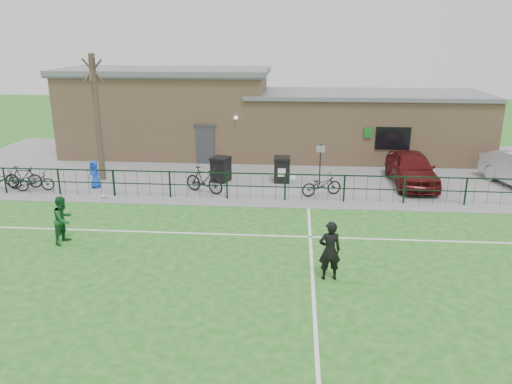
# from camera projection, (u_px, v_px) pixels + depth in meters

# --- Properties ---
(ground) EXTENTS (90.00, 90.00, 0.00)m
(ground) POSITION_uv_depth(u_px,v_px,m) (241.00, 290.00, 13.92)
(ground) COLOR #215E1B
(ground) RESTS_ON ground
(paving_strip) EXTENTS (34.00, 13.00, 0.02)m
(paving_strip) POSITION_uv_depth(u_px,v_px,m) (269.00, 167.00, 26.75)
(paving_strip) COLOR slate
(paving_strip) RESTS_ON ground
(pitch_line_touch) EXTENTS (28.00, 0.10, 0.01)m
(pitch_line_touch) POSITION_uv_depth(u_px,v_px,m) (261.00, 201.00, 21.33)
(pitch_line_touch) COLOR white
(pitch_line_touch) RESTS_ON ground
(pitch_line_mid) EXTENTS (28.00, 0.10, 0.01)m
(pitch_line_mid) POSITION_uv_depth(u_px,v_px,m) (254.00, 235.00, 17.72)
(pitch_line_mid) COLOR white
(pitch_line_mid) RESTS_ON ground
(pitch_line_perp) EXTENTS (0.10, 16.00, 0.01)m
(pitch_line_perp) POSITION_uv_depth(u_px,v_px,m) (313.00, 293.00, 13.77)
(pitch_line_perp) COLOR white
(pitch_line_perp) RESTS_ON ground
(perimeter_fence) EXTENTS (28.00, 0.10, 1.20)m
(perimeter_fence) POSITION_uv_depth(u_px,v_px,m) (262.00, 187.00, 21.34)
(perimeter_fence) COLOR black
(perimeter_fence) RESTS_ON ground
(bare_tree) EXTENTS (0.30, 0.30, 6.00)m
(bare_tree) POSITION_uv_depth(u_px,v_px,m) (97.00, 119.00, 23.61)
(bare_tree) COLOR #403027
(bare_tree) RESTS_ON ground
(wheelie_bin_left) EXTENTS (0.97, 1.03, 1.11)m
(wheelie_bin_left) POSITION_uv_depth(u_px,v_px,m) (221.00, 170.00, 24.02)
(wheelie_bin_left) COLOR black
(wheelie_bin_left) RESTS_ON paving_strip
(wheelie_bin_right) EXTENTS (0.76, 0.86, 1.13)m
(wheelie_bin_right) POSITION_uv_depth(u_px,v_px,m) (282.00, 170.00, 23.97)
(wheelie_bin_right) COLOR black
(wheelie_bin_right) RESTS_ON paving_strip
(sign_post) EXTENTS (0.07, 0.07, 2.00)m
(sign_post) POSITION_uv_depth(u_px,v_px,m) (320.00, 165.00, 23.22)
(sign_post) COLOR black
(sign_post) RESTS_ON paving_strip
(car_maroon) EXTENTS (1.97, 4.67, 1.57)m
(car_maroon) POSITION_uv_depth(u_px,v_px,m) (412.00, 169.00, 23.41)
(car_maroon) COLOR #4C0D10
(car_maroon) RESTS_ON paving_strip
(bicycle_a) EXTENTS (1.84, 0.79, 0.94)m
(bicycle_a) POSITION_uv_depth(u_px,v_px,m) (1.00, 179.00, 22.82)
(bicycle_a) COLOR black
(bicycle_a) RESTS_ON paving_strip
(bicycle_b) EXTENTS (1.76, 0.60, 1.04)m
(bicycle_b) POSITION_uv_depth(u_px,v_px,m) (23.00, 177.00, 22.98)
(bicycle_b) COLOR black
(bicycle_b) RESTS_ON paving_strip
(bicycle_c) EXTENTS (1.79, 0.95, 0.89)m
(bicycle_c) POSITION_uv_depth(u_px,v_px,m) (35.00, 181.00, 22.58)
(bicycle_c) COLOR black
(bicycle_c) RESTS_ON paving_strip
(bicycle_d) EXTENTS (2.01, 1.32, 1.17)m
(bicycle_d) POSITION_uv_depth(u_px,v_px,m) (204.00, 180.00, 22.28)
(bicycle_d) COLOR black
(bicycle_d) RESTS_ON paving_strip
(bicycle_e) EXTENTS (1.95, 1.30, 0.97)m
(bicycle_e) POSITION_uv_depth(u_px,v_px,m) (321.00, 185.00, 21.90)
(bicycle_e) COLOR black
(bicycle_e) RESTS_ON paving_strip
(spectator_child) EXTENTS (0.72, 0.57, 1.29)m
(spectator_child) POSITION_uv_depth(u_px,v_px,m) (95.00, 174.00, 22.97)
(spectator_child) COLOR blue
(spectator_child) RESTS_ON paving_strip
(goalkeeper_kick) EXTENTS (1.58, 3.84, 2.14)m
(goalkeeper_kick) POSITION_uv_depth(u_px,v_px,m) (329.00, 249.00, 14.37)
(goalkeeper_kick) COLOR black
(goalkeeper_kick) RESTS_ON ground
(outfield_player) EXTENTS (0.79, 0.92, 1.65)m
(outfield_player) POSITION_uv_depth(u_px,v_px,m) (63.00, 220.00, 16.90)
(outfield_player) COLOR #165026
(outfield_player) RESTS_ON ground
(ball_ground) EXTENTS (0.21, 0.21, 0.21)m
(ball_ground) POSITION_uv_depth(u_px,v_px,m) (104.00, 196.00, 21.64)
(ball_ground) COLOR silver
(ball_ground) RESTS_ON ground
(clubhouse) EXTENTS (24.25, 5.40, 4.96)m
(clubhouse) POSITION_uv_depth(u_px,v_px,m) (257.00, 117.00, 29.00)
(clubhouse) COLOR tan
(clubhouse) RESTS_ON ground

